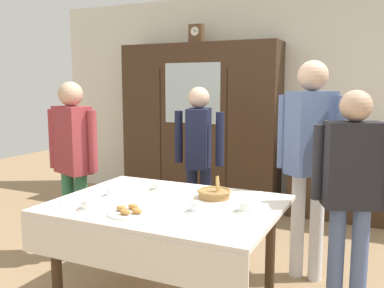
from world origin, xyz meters
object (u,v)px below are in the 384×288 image
object	(u,v)px
tea_cup_near_right	(87,205)
tea_cup_far_left	(158,187)
mantel_clock	(196,34)
tea_cup_far_right	(111,192)
bookshelf_low	(340,182)
spoon_far_right	(121,188)
tea_cup_near_left	(244,208)
spoon_front_edge	(68,204)
bread_basket	(214,193)
pastry_plate	(130,212)
tea_cup_front_edge	(196,208)
person_behind_table_left	(199,150)
wall_cabinet	(200,125)
person_near_right_end	(73,153)
book_stack	(342,142)
person_beside_shelf	(310,148)
person_by_cabinet	(352,183)
dining_table	(165,219)

from	to	relation	value
tea_cup_near_right	tea_cup_far_left	size ratio (longest dim) A/B	1.00
mantel_clock	tea_cup_far_right	distance (m)	2.98
bookshelf_low	spoon_far_right	distance (m)	2.80
tea_cup_near_left	spoon_front_edge	world-z (taller)	tea_cup_near_left
tea_cup_near_left	bread_basket	xyz separation A→B (m)	(-0.29, 0.22, 0.01)
bread_basket	pastry_plate	bearing A→B (deg)	-121.21
tea_cup_front_edge	spoon_far_right	distance (m)	0.83
tea_cup_near_left	bread_basket	distance (m)	0.37
bookshelf_low	tea_cup_near_right	distance (m)	3.24
tea_cup_near_left	tea_cup_front_edge	world-z (taller)	same
bookshelf_low	person_behind_table_left	xyz separation A→B (m)	(-1.20, -1.35, 0.49)
tea_cup_near_right	tea_cup_far_left	world-z (taller)	same
wall_cabinet	tea_cup_front_edge	distance (m)	2.92
tea_cup_far_left	person_near_right_end	bearing A→B (deg)	170.04
book_stack	tea_cup_near_left	distance (m)	2.61
tea_cup_near_right	person_beside_shelf	size ratio (longest dim) A/B	0.07
spoon_far_right	book_stack	bearing A→B (deg)	60.29
mantel_clock	pastry_plate	xyz separation A→B (m)	(0.86, -2.88, -1.41)
spoon_far_right	person_by_cabinet	bearing A→B (deg)	9.39
tea_cup_front_edge	tea_cup_far_right	xyz separation A→B (m)	(-0.70, 0.08, 0.00)
wall_cabinet	person_by_cabinet	bearing A→B (deg)	-45.73
person_beside_shelf	person_near_right_end	distance (m)	2.03
tea_cup_far_left	bread_basket	size ratio (longest dim) A/B	0.54
tea_cup_near_left	wall_cabinet	bearing A→B (deg)	119.64
bread_basket	tea_cup_front_edge	bearing A→B (deg)	-87.36
pastry_plate	tea_cup_front_edge	bearing A→B (deg)	31.01
dining_table	pastry_plate	size ratio (longest dim) A/B	5.40
dining_table	bookshelf_low	distance (m)	2.79
book_stack	spoon_far_right	xyz separation A→B (m)	(-1.38, -2.41, -0.13)
person_beside_shelf	tea_cup_far_left	bearing A→B (deg)	-147.80
spoon_far_right	dining_table	bearing A→B (deg)	-24.01
dining_table	bread_basket	bearing A→B (deg)	47.72
mantel_clock	bread_basket	distance (m)	2.95
dining_table	tea_cup_near_left	distance (m)	0.56
tea_cup_front_edge	person_near_right_end	world-z (taller)	person_near_right_end
wall_cabinet	mantel_clock	world-z (taller)	mantel_clock
bookshelf_low	person_by_cabinet	bearing A→B (deg)	-82.84
tea_cup_near_left	spoon_far_right	distance (m)	1.07
bookshelf_low	spoon_far_right	bearing A→B (deg)	-119.71
wall_cabinet	spoon_far_right	xyz separation A→B (m)	(0.39, -2.36, -0.26)
spoon_far_right	person_behind_table_left	bearing A→B (deg)	80.46
tea_cup_far_right	person_beside_shelf	world-z (taller)	person_beside_shelf
mantel_clock	person_beside_shelf	distance (m)	2.65
spoon_front_edge	person_behind_table_left	bearing A→B (deg)	80.70
bookshelf_low	tea_cup_front_edge	distance (m)	2.80
tea_cup_far_left	person_by_cabinet	xyz separation A→B (m)	(1.36, 0.20, 0.13)
tea_cup_near_left	spoon_front_edge	bearing A→B (deg)	-163.48
bookshelf_low	person_near_right_end	size ratio (longest dim) A/B	0.72
tea_cup_far_right	book_stack	bearing A→B (deg)	63.59
tea_cup_far_left	book_stack	bearing A→B (deg)	65.00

